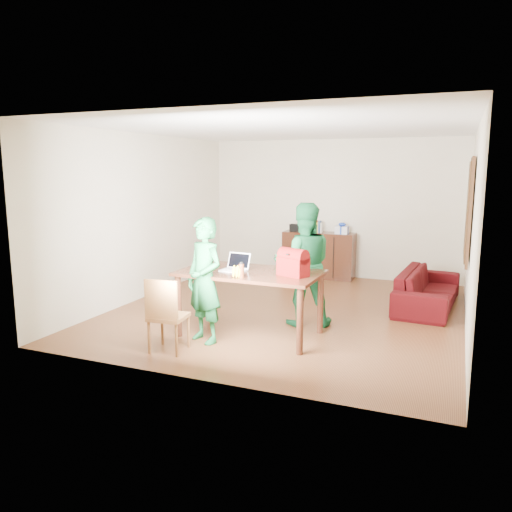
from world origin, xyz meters
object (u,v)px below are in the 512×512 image
at_px(person_near, 205,280).
at_px(laptop, 233,268).
at_px(red_bag, 293,265).
at_px(person_far, 303,264).
at_px(bottle, 241,270).
at_px(table, 250,280).
at_px(chair, 168,330).
at_px(sofa, 428,289).

height_order(person_near, laptop, person_near).
xyz_separation_m(person_near, red_bag, (1.01, 0.39, 0.20)).
xyz_separation_m(person_far, bottle, (-0.45, -1.07, 0.09)).
xyz_separation_m(table, bottle, (0.05, -0.38, 0.20)).
distance_m(chair, red_bag, 1.68).
distance_m(table, laptop, 0.26).
distance_m(table, bottle, 0.43).
bearing_deg(person_near, bottle, 30.80).
distance_m(bottle, red_bag, 0.64).
height_order(person_near, person_far, person_far).
xyz_separation_m(chair, person_near, (0.24, 0.48, 0.52)).
distance_m(person_far, laptop, 1.03).
relative_size(person_far, sofa, 0.85).
height_order(table, person_near, person_near).
relative_size(table, person_near, 1.16).
relative_size(person_far, red_bag, 4.66).
bearing_deg(laptop, red_bag, 7.35).
bearing_deg(chair, laptop, 56.05).
bearing_deg(person_far, red_bag, 74.46).
height_order(person_near, sofa, person_near).
distance_m(table, sofa, 3.08).
distance_m(person_far, bottle, 1.17).
relative_size(table, sofa, 0.92).
bearing_deg(bottle, laptop, 128.71).
height_order(laptop, bottle, laptop).
xyz_separation_m(chair, person_far, (1.16, 1.61, 0.58)).
relative_size(laptop, sofa, 0.17).
relative_size(person_far, bottle, 9.00).
distance_m(person_near, bottle, 0.50).
bearing_deg(table, person_near, -132.77).
bearing_deg(laptop, chair, -112.48).
bearing_deg(chair, person_near, 57.90).
distance_m(chair, bottle, 1.11).
height_order(person_far, laptop, person_far).
relative_size(red_bag, sofa, 0.18).
height_order(laptop, red_bag, red_bag).
bearing_deg(person_near, table, 69.68).
distance_m(chair, person_near, 0.74).
height_order(chair, bottle, bottle).
xyz_separation_m(person_far, sofa, (1.55, 1.57, -0.55)).
bearing_deg(laptop, sofa, 51.85).
distance_m(red_bag, sofa, 2.81).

